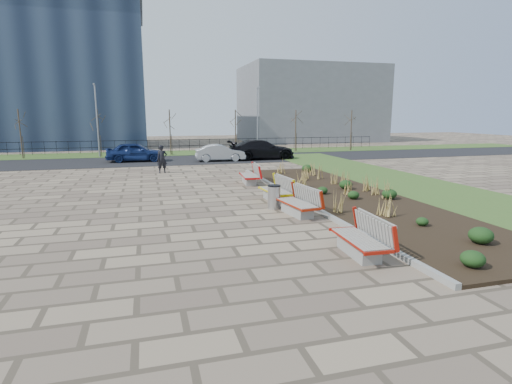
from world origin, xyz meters
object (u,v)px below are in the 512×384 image
object	(u,v)px
car_silver	(220,153)
litter_bin	(274,197)
bench_b	(297,202)
lamp_west	(97,121)
bench_c	(275,189)
lamp_east	(258,121)
pedestrian	(162,159)
car_blue	(135,152)
bench_d	(249,174)
car_black	(262,150)
bench_a	(359,237)

from	to	relation	value
car_silver	litter_bin	bearing A→B (deg)	-179.71
bench_b	lamp_west	distance (m)	24.97
bench_c	lamp_east	distance (m)	21.40
bench_c	lamp_east	bearing A→B (deg)	71.76
bench_b	pedestrian	distance (m)	12.90
bench_c	car_blue	world-z (taller)	car_blue
litter_bin	pedestrian	xyz separation A→B (m)	(-3.74, 11.01, 0.42)
pedestrian	bench_d	bearing A→B (deg)	-59.74
bench_c	pedestrian	size ratio (longest dim) A/B	1.21
bench_c	car_black	bearing A→B (deg)	71.20
litter_bin	car_black	distance (m)	17.40
car_black	lamp_east	size ratio (longest dim) A/B	0.90
pedestrian	lamp_west	xyz separation A→B (m)	(-4.77, 10.97, 2.17)
bench_c	car_silver	world-z (taller)	car_silver
bench_b	bench_c	bearing A→B (deg)	82.57
bench_a	lamp_east	world-z (taller)	lamp_east
bench_a	car_silver	distance (m)	22.00
car_silver	car_black	bearing A→B (deg)	-80.19
bench_c	car_black	distance (m)	15.99
bench_c	pedestrian	world-z (taller)	pedestrian
car_silver	bench_b	bearing A→B (deg)	-177.89
bench_b	bench_c	distance (m)	2.50
bench_a	car_black	size ratio (longest dim) A/B	0.39
car_blue	car_black	xyz separation A→B (m)	(9.88, -1.02, 0.04)
bench_b	car_black	world-z (taller)	car_black
pedestrian	bench_a	bearing A→B (deg)	-84.40
litter_bin	pedestrian	world-z (taller)	pedestrian
litter_bin	car_silver	world-z (taller)	car_silver
pedestrian	car_blue	xyz separation A→B (m)	(-1.73, 6.83, -0.11)
pedestrian	lamp_west	distance (m)	12.15
pedestrian	bench_c	bearing A→B (deg)	-75.12
car_blue	lamp_west	size ratio (longest dim) A/B	0.72
pedestrian	car_blue	distance (m)	7.05
car_black	pedestrian	bearing A→B (deg)	122.86
bench_a	lamp_west	size ratio (longest dim) A/B	0.35
bench_c	car_black	size ratio (longest dim) A/B	0.39
litter_bin	car_black	xyz separation A→B (m)	(4.41, 16.82, 0.35)
car_blue	car_black	distance (m)	9.94
bench_c	pedestrian	distance (m)	10.58
car_silver	lamp_east	bearing A→B (deg)	-36.05
bench_b	bench_d	bearing A→B (deg)	82.57
bench_b	litter_bin	size ratio (longest dim) A/B	2.33
lamp_west	car_blue	bearing A→B (deg)	-53.75
pedestrian	lamp_west	size ratio (longest dim) A/B	0.29
bench_d	litter_bin	distance (m)	5.80
bench_d	bench_c	bearing A→B (deg)	-84.78
bench_d	lamp_west	bearing A→B (deg)	124.29
bench_a	bench_d	distance (m)	11.34
bench_b	car_silver	bearing A→B (deg)	81.17
bench_a	car_silver	bearing A→B (deg)	91.91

